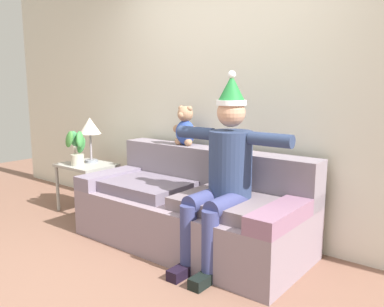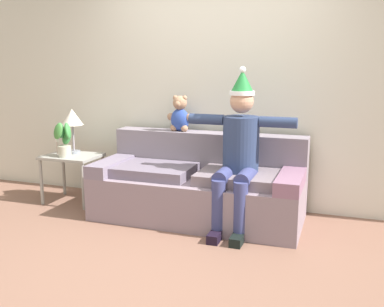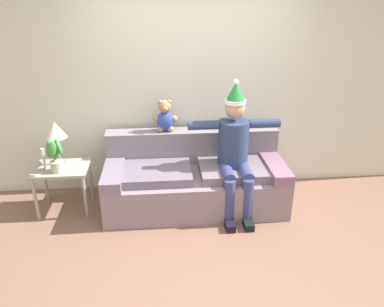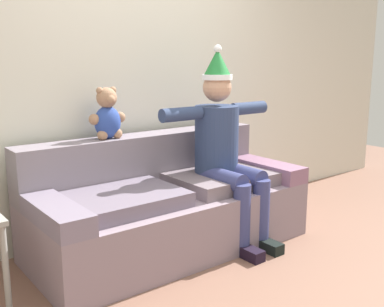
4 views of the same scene
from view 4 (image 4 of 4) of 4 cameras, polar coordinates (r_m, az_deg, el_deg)
name	(u,v)px [view 4 (image 4 of 4)]	position (r m, az deg, el deg)	size (l,w,h in m)	color
ground_plane	(264,299)	(2.86, 9.08, -17.63)	(10.00, 10.00, 0.00)	#835C4B
back_wall	(127,65)	(3.72, -8.19, 10.93)	(7.00, 0.10, 2.70)	silver
couch	(167,205)	(3.44, -3.23, -6.49)	(2.05, 0.91, 0.83)	gray
person_seated	(224,145)	(3.46, 4.12, 1.12)	(1.02, 0.77, 1.51)	navy
teddy_bear	(108,116)	(3.37, -10.60, 4.72)	(0.29, 0.17, 0.38)	#2C469C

